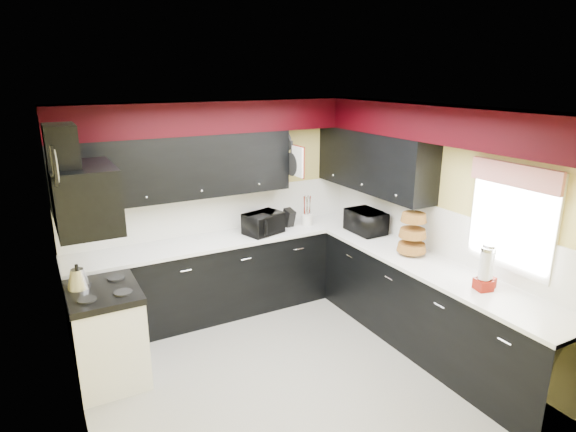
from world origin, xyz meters
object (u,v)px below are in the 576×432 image
object	(u,v)px
microwave	(366,222)
toaster_oven	(264,223)
utensil_crock	(307,219)
knife_block	(289,218)
kettle	(78,279)

from	to	relation	value
microwave	toaster_oven	bearing A→B (deg)	63.19
microwave	utensil_crock	bearing A→B (deg)	39.12
microwave	knife_block	size ratio (longest dim) A/B	2.19
microwave	kettle	world-z (taller)	microwave
microwave	kettle	size ratio (longest dim) A/B	2.42
toaster_oven	utensil_crock	size ratio (longest dim) A/B	2.91
toaster_oven	microwave	world-z (taller)	microwave
toaster_oven	utensil_crock	distance (m)	0.63
utensil_crock	knife_block	xyz separation A→B (m)	(-0.23, 0.06, 0.04)
toaster_oven	utensil_crock	bearing A→B (deg)	-12.77
microwave	utensil_crock	xyz separation A→B (m)	(-0.48, 0.59, -0.06)
microwave	utensil_crock	size ratio (longest dim) A/B	3.23
utensil_crock	toaster_oven	bearing A→B (deg)	-176.85
microwave	knife_block	distance (m)	0.96
toaster_oven	knife_block	size ratio (longest dim) A/B	1.97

